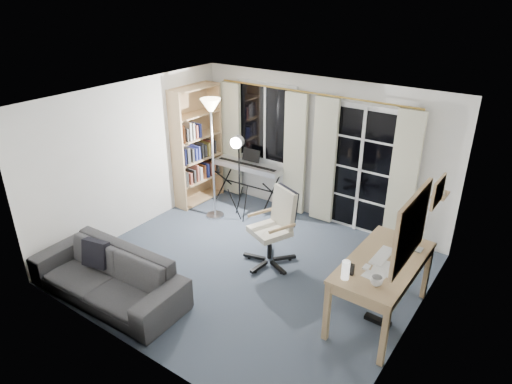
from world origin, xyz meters
TOP-DOWN VIEW (x-y plane):
  - floor at (0.00, 0.00)m, footprint 4.50×4.00m
  - window at (-1.05, 1.97)m, footprint 1.20×0.08m
  - french_door at (0.75, 1.97)m, footprint 1.32×0.09m
  - curtains at (-0.14, 1.88)m, footprint 3.60×0.07m
  - bookshelf at (-2.13, 1.28)m, footprint 0.39×1.00m
  - torchiere_lamp at (-1.42, 0.96)m, footprint 0.43×0.43m
  - keyboard_piano at (-1.24, 1.70)m, footprint 1.33×0.68m
  - studio_light at (-1.02, 1.11)m, footprint 0.32×0.32m
  - office_chair at (0.21, 0.41)m, footprint 0.78×0.79m
  - desk at (1.88, 0.08)m, footprint 0.78×1.52m
  - monitor at (2.08, 0.53)m, footprint 0.20×0.58m
  - desk_clutter at (1.81, -0.16)m, footprint 0.48×0.92m
  - mug at (1.98, -0.42)m, footprint 0.13×0.11m
  - wall_mirror at (2.22, -0.35)m, footprint 0.04×0.94m
  - framed_print at (2.23, 0.55)m, footprint 0.03×0.42m
  - wall_shelf at (2.16, 1.05)m, footprint 0.16×0.30m
  - sofa at (-1.11, -1.55)m, footprint 2.17×0.71m

SIDE VIEW (x-z plane):
  - floor at x=0.00m, z-range -0.02..0.00m
  - sofa at x=-1.11m, z-range 0.00..0.84m
  - desk_clutter at x=1.81m, z-range 0.12..1.15m
  - office_chair at x=0.21m, z-range 0.10..1.22m
  - desk at x=1.88m, z-range 0.30..1.11m
  - keyboard_piano at x=-1.24m, z-range 0.25..1.20m
  - mug at x=1.98m, z-range 0.81..0.94m
  - bookshelf at x=-2.13m, z-range -0.05..2.07m
  - french_door at x=0.75m, z-range -0.03..2.08m
  - curtains at x=-0.14m, z-range 0.03..2.16m
  - monitor at x=2.08m, z-range 0.86..1.37m
  - studio_light at x=-1.02m, z-range 0.46..1.99m
  - wall_shelf at x=2.16m, z-range 1.32..1.50m
  - window at x=-1.05m, z-range 0.80..2.20m
  - wall_mirror at x=2.22m, z-range 1.18..1.92m
  - framed_print at x=2.23m, z-range 1.44..1.76m
  - torchiere_lamp at x=-1.42m, z-range 0.63..2.70m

